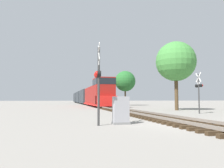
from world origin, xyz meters
TOP-DOWN VIEW (x-y plane):
  - ground_plane at (0.00, 0.00)m, footprint 400.00×400.00m
  - rail_track_bed at (0.00, -0.00)m, footprint 2.60×160.00m
  - freight_train at (0.00, 52.72)m, footprint 2.99×66.89m
  - crossing_signal_near at (-4.66, 0.61)m, footprint 0.40×1.01m
  - crossing_signal_far at (6.09, 7.69)m, footprint 0.39×1.01m
  - relay_cabinet at (-3.35, 0.99)m, footprint 0.90×0.57m
  - tree_far_right at (7.20, 13.78)m, footprint 4.88×4.88m
  - tree_mid_background at (7.00, 35.05)m, footprint 4.47×4.47m

SIDE VIEW (x-z plane):
  - ground_plane at x=0.00m, z-range 0.00..0.00m
  - rail_track_bed at x=0.00m, z-range -0.02..0.29m
  - relay_cabinet at x=-3.35m, z-range -0.01..1.46m
  - freight_train at x=0.00m, z-range -0.32..4.37m
  - crossing_signal_far at x=6.09m, z-range 0.42..4.27m
  - crossing_signal_near at x=-4.66m, z-range 0.37..4.55m
  - tree_mid_background at x=7.00m, z-range 1.50..9.01m
  - tree_far_right at x=7.20m, z-range 1.75..10.19m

